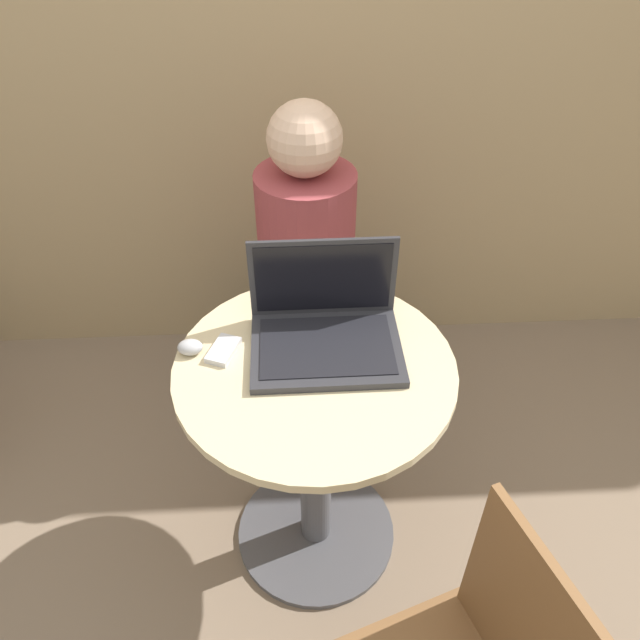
# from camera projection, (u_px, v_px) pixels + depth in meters

# --- Properties ---
(ground_plane) EXTENTS (12.00, 12.00, 0.00)m
(ground_plane) POSITION_uv_depth(u_px,v_px,m) (316.00, 533.00, 1.99)
(ground_plane) COLOR #7F6B56
(back_wall) EXTENTS (7.00, 0.05, 2.60)m
(back_wall) POSITION_uv_depth(u_px,v_px,m) (298.00, 7.00, 1.90)
(back_wall) COLOR tan
(back_wall) RESTS_ON ground_plane
(round_table) EXTENTS (0.69, 0.69, 0.76)m
(round_table) POSITION_uv_depth(u_px,v_px,m) (315.00, 436.00, 1.67)
(round_table) COLOR #4C4C51
(round_table) RESTS_ON ground_plane
(laptop) EXTENTS (0.37, 0.27, 0.24)m
(laptop) POSITION_uv_depth(u_px,v_px,m) (325.00, 327.00, 1.53)
(laptop) COLOR #2D2D33
(laptop) RESTS_ON round_table
(cell_phone) EXTENTS (0.09, 0.11, 0.02)m
(cell_phone) POSITION_uv_depth(u_px,v_px,m) (223.00, 350.00, 1.53)
(cell_phone) COLOR silver
(cell_phone) RESTS_ON round_table
(computer_mouse) EXTENTS (0.06, 0.05, 0.04)m
(computer_mouse) POSITION_uv_depth(u_px,v_px,m) (190.00, 347.00, 1.52)
(computer_mouse) COLOR #B2B2B7
(computer_mouse) RESTS_ON round_table
(person_seated) EXTENTS (0.31, 0.48, 1.18)m
(person_seated) POSITION_uv_depth(u_px,v_px,m) (308.00, 291.00, 2.12)
(person_seated) COLOR #3D4766
(person_seated) RESTS_ON ground_plane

